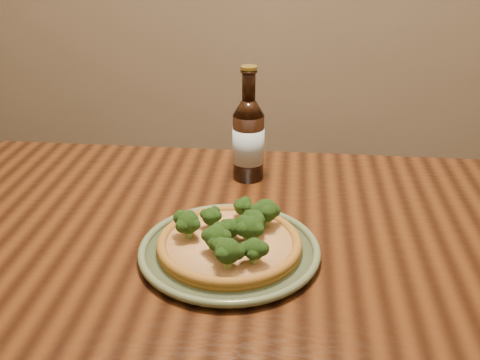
# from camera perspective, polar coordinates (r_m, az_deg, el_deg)

# --- Properties ---
(table) EXTENTS (1.60, 0.90, 0.75)m
(table) POSITION_cam_1_polar(r_m,az_deg,el_deg) (1.06, 7.33, -11.44)
(table) COLOR #40200D
(table) RESTS_ON ground
(plate) EXTENTS (0.32, 0.32, 0.02)m
(plate) POSITION_cam_1_polar(r_m,az_deg,el_deg) (0.98, -1.08, -7.14)
(plate) COLOR #576747
(plate) RESTS_ON table
(pizza) EXTENTS (0.25, 0.25, 0.07)m
(pizza) POSITION_cam_1_polar(r_m,az_deg,el_deg) (0.97, -0.98, -6.18)
(pizza) COLOR olive
(pizza) RESTS_ON plate
(beer_bottle) EXTENTS (0.07, 0.07, 0.25)m
(beer_bottle) POSITION_cam_1_polar(r_m,az_deg,el_deg) (1.23, 0.86, 4.24)
(beer_bottle) COLOR black
(beer_bottle) RESTS_ON table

